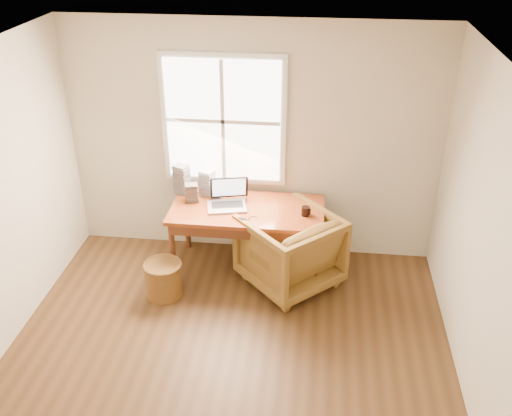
{
  "coord_description": "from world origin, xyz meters",
  "views": [
    {
      "loc": [
        0.7,
        -3.37,
        3.61
      ],
      "look_at": [
        0.11,
        1.65,
        0.84
      ],
      "focal_mm": 40.0,
      "sensor_mm": 36.0,
      "label": 1
    }
  ],
  "objects_px": {
    "wicker_stool": "(164,280)",
    "coffee_mug": "(306,211)",
    "laptop": "(226,195)",
    "desk": "(247,210)",
    "cd_stack_a": "(207,183)",
    "armchair": "(290,250)"
  },
  "relations": [
    {
      "from": "laptop",
      "to": "cd_stack_a",
      "type": "distance_m",
      "value": 0.38
    },
    {
      "from": "laptop",
      "to": "armchair",
      "type": "bearing_deg",
      "value": -29.06
    },
    {
      "from": "armchair",
      "to": "coffee_mug",
      "type": "xyz_separation_m",
      "value": [
        0.14,
        0.13,
        0.39
      ]
    },
    {
      "from": "desk",
      "to": "laptop",
      "type": "bearing_deg",
      "value": -174.72
    },
    {
      "from": "laptop",
      "to": "coffee_mug",
      "type": "xyz_separation_m",
      "value": [
        0.82,
        -0.06,
        -0.1
      ]
    },
    {
      "from": "laptop",
      "to": "coffee_mug",
      "type": "bearing_deg",
      "value": -17.44
    },
    {
      "from": "desk",
      "to": "wicker_stool",
      "type": "height_order",
      "value": "desk"
    },
    {
      "from": "armchair",
      "to": "laptop",
      "type": "height_order",
      "value": "laptop"
    },
    {
      "from": "coffee_mug",
      "to": "cd_stack_a",
      "type": "relative_size",
      "value": 0.34
    },
    {
      "from": "coffee_mug",
      "to": "cd_stack_a",
      "type": "xyz_separation_m",
      "value": [
        -1.08,
        0.35,
        0.09
      ]
    },
    {
      "from": "desk",
      "to": "cd_stack_a",
      "type": "relative_size",
      "value": 5.71
    },
    {
      "from": "wicker_stool",
      "to": "coffee_mug",
      "type": "relative_size",
      "value": 3.83
    },
    {
      "from": "laptop",
      "to": "coffee_mug",
      "type": "distance_m",
      "value": 0.83
    },
    {
      "from": "wicker_stool",
      "to": "armchair",
      "type": "bearing_deg",
      "value": 16.21
    },
    {
      "from": "armchair",
      "to": "desk",
      "type": "bearing_deg",
      "value": -67.88
    },
    {
      "from": "desk",
      "to": "cd_stack_a",
      "type": "height_order",
      "value": "cd_stack_a"
    },
    {
      "from": "wicker_stool",
      "to": "coffee_mug",
      "type": "distance_m",
      "value": 1.61
    },
    {
      "from": "armchair",
      "to": "coffee_mug",
      "type": "height_order",
      "value": "coffee_mug"
    },
    {
      "from": "desk",
      "to": "wicker_stool",
      "type": "xyz_separation_m",
      "value": [
        -0.79,
        -0.58,
        -0.55
      ]
    },
    {
      "from": "desk",
      "to": "coffee_mug",
      "type": "xyz_separation_m",
      "value": [
        0.61,
        -0.08,
        0.07
      ]
    },
    {
      "from": "armchair",
      "to": "laptop",
      "type": "distance_m",
      "value": 0.87
    },
    {
      "from": "desk",
      "to": "laptop",
      "type": "height_order",
      "value": "laptop"
    }
  ]
}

